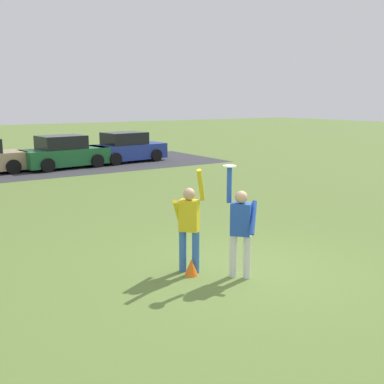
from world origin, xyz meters
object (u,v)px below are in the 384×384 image
(person_defender, at_px, (189,223))
(field_cone_orange, at_px, (191,267))
(parked_car_green, at_px, (64,153))
(parked_car_blue, at_px, (126,148))
(person_catcher, at_px, (241,227))
(frisbee_disc, at_px, (230,166))

(person_defender, distance_m, field_cone_orange, 0.84)
(person_defender, xyz_separation_m, parked_car_green, (2.61, 15.11, -0.25))
(parked_car_blue, distance_m, field_cone_orange, 16.88)
(person_defender, bearing_deg, parked_car_blue, 118.41)
(person_defender, xyz_separation_m, field_cone_orange, (-0.06, -0.17, -0.82))
(person_catcher, distance_m, parked_car_green, 15.99)
(person_catcher, height_order, parked_car_green, person_catcher)
(person_defender, bearing_deg, parked_car_green, 130.30)
(parked_car_blue, bearing_deg, frisbee_disc, -115.52)
(frisbee_disc, bearing_deg, field_cone_orange, 143.14)
(frisbee_disc, relative_size, parked_car_green, 0.06)
(person_defender, height_order, parked_car_green, person_defender)
(field_cone_orange, bearing_deg, parked_car_green, 80.08)
(person_catcher, xyz_separation_m, field_cone_orange, (-0.70, 0.59, -0.82))
(person_defender, relative_size, frisbee_disc, 8.39)
(person_catcher, bearing_deg, field_cone_orange, 9.99)
(parked_car_green, height_order, parked_car_blue, same)
(field_cone_orange, bearing_deg, frisbee_disc, -36.86)
(person_defender, bearing_deg, field_cone_orange, -60.46)
(parked_car_green, relative_size, field_cone_orange, 13.34)
(field_cone_orange, bearing_deg, parked_car_blue, 68.32)
(frisbee_disc, xyz_separation_m, parked_car_green, (2.12, 15.69, -1.37))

